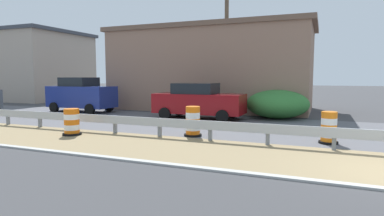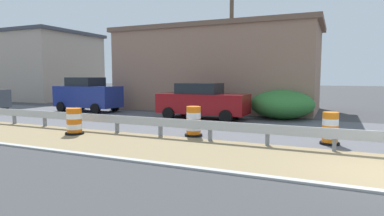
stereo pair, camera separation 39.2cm
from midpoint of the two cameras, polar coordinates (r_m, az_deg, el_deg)
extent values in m
cube|color=#56565B|center=(14.58, 30.83, -4.12)|extent=(7.00, 120.00, 0.00)
cube|color=#ADB2B7|center=(10.75, 30.26, -4.32)|extent=(0.08, 52.37, 0.32)
cube|color=slate|center=(10.80, 24.83, -5.11)|extent=(0.12, 0.12, 0.70)
cube|color=slate|center=(10.95, 14.20, -4.62)|extent=(0.12, 0.12, 0.70)
cube|color=slate|center=(11.46, 4.21, -4.02)|extent=(0.12, 0.12, 0.70)
cube|color=slate|center=(12.28, -4.67, -3.38)|extent=(0.12, 0.12, 0.70)
cube|color=slate|center=(13.36, -12.28, -2.76)|extent=(0.12, 0.12, 0.70)
cube|color=slate|center=(14.64, -18.65, -2.21)|extent=(0.12, 0.12, 0.70)
cube|color=slate|center=(16.06, -23.94, -1.73)|extent=(0.12, 0.12, 0.70)
cube|color=slate|center=(17.61, -28.33, -1.32)|extent=(0.12, 0.12, 0.70)
cylinder|color=orange|center=(11.82, 24.02, -5.39)|extent=(0.51, 0.51, 0.22)
cylinder|color=white|center=(11.78, 24.07, -4.35)|extent=(0.51, 0.51, 0.22)
cylinder|color=orange|center=(11.75, 24.11, -3.31)|extent=(0.51, 0.51, 0.22)
cylinder|color=white|center=(11.72, 24.15, -2.26)|extent=(0.51, 0.51, 0.22)
cylinder|color=orange|center=(11.69, 24.19, -1.21)|extent=(0.51, 0.51, 0.22)
cylinder|color=black|center=(11.83, 24.01, -5.71)|extent=(0.63, 0.63, 0.08)
cylinder|color=orange|center=(12.30, 1.19, -4.46)|extent=(0.54, 0.54, 0.23)
cylinder|color=white|center=(12.27, 1.19, -3.41)|extent=(0.54, 0.54, 0.23)
cylinder|color=orange|center=(12.23, 1.20, -2.36)|extent=(0.54, 0.54, 0.23)
cylinder|color=white|center=(12.20, 1.20, -1.30)|extent=(0.54, 0.54, 0.23)
cylinder|color=orange|center=(12.18, 1.20, -0.24)|extent=(0.54, 0.54, 0.23)
cylinder|color=black|center=(12.32, 1.19, -4.80)|extent=(0.68, 0.68, 0.08)
cylinder|color=orange|center=(13.44, -19.24, -3.96)|extent=(0.57, 0.57, 0.20)
cylinder|color=white|center=(13.41, -19.27, -3.10)|extent=(0.57, 0.57, 0.20)
cylinder|color=orange|center=(13.39, -19.29, -2.23)|extent=(0.57, 0.57, 0.20)
cylinder|color=white|center=(13.36, -19.32, -1.36)|extent=(0.57, 0.57, 0.20)
cylinder|color=orange|center=(13.34, -19.35, -0.48)|extent=(0.57, 0.57, 0.20)
cylinder|color=black|center=(13.46, -19.23, -4.22)|extent=(0.72, 0.72, 0.08)
cube|color=navy|center=(21.88, -17.43, 1.97)|extent=(1.93, 4.40, 1.32)
cube|color=black|center=(21.96, -17.83, 4.44)|extent=(1.68, 2.05, 0.56)
cylinder|color=black|center=(21.67, -12.97, 0.30)|extent=(0.24, 0.65, 0.64)
cylinder|color=black|center=(20.30, -16.16, -0.13)|extent=(0.24, 0.65, 0.64)
cylinder|color=black|center=(23.57, -18.42, 0.57)|extent=(0.24, 0.65, 0.64)
cylinder|color=black|center=(22.31, -21.65, 0.20)|extent=(0.24, 0.65, 0.64)
cylinder|color=black|center=(23.95, -29.84, 0.19)|extent=(0.24, 0.65, 0.64)
cube|color=maroon|center=(17.19, 2.58, 0.82)|extent=(1.89, 4.78, 1.03)
cube|color=black|center=(17.22, 2.00, 3.48)|extent=(1.70, 2.20, 0.56)
cylinder|color=black|center=(17.64, 8.46, -0.79)|extent=(0.22, 0.64, 0.64)
cylinder|color=black|center=(15.85, 6.65, -1.49)|extent=(0.22, 0.64, 0.64)
cylinder|color=black|center=(18.72, -0.87, -0.37)|extent=(0.22, 0.64, 0.64)
cylinder|color=black|center=(17.04, -3.51, -0.97)|extent=(0.22, 0.64, 0.64)
cube|color=#93705B|center=(22.84, 4.94, 6.54)|extent=(6.27, 13.27, 5.31)
cube|color=brown|center=(23.06, 5.00, 13.52)|extent=(6.52, 13.81, 0.30)
cube|color=#AD9E8E|center=(37.43, -26.75, 6.29)|extent=(7.96, 13.29, 6.23)
cube|color=#3D424C|center=(37.65, -26.97, 11.26)|extent=(8.27, 13.82, 0.30)
cylinder|color=brown|center=(19.82, 7.53, 11.01)|extent=(0.24, 0.24, 8.31)
ellipsoid|color=#337533|center=(18.08, 16.22, 0.64)|extent=(3.35, 3.35, 1.55)
camera|label=1|loc=(0.20, -89.01, 0.10)|focal=30.20mm
camera|label=2|loc=(0.20, 90.99, -0.10)|focal=30.20mm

